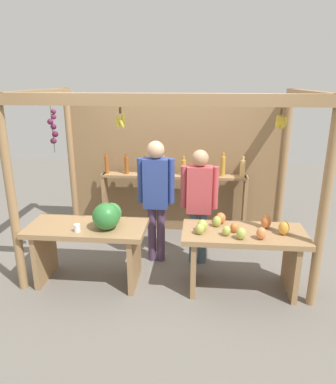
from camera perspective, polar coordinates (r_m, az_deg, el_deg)
The scene contains 7 objects.
ground_plane at distance 5.02m, azimuth 0.20°, elevation -10.40°, with size 12.00×12.00×0.00m, color slate.
market_stall at distance 4.98m, azimuth 0.65°, elevation 5.45°, with size 3.44×1.97×2.25m.
fruit_counter_left at distance 4.27m, azimuth -11.94°, elevation -6.56°, with size 1.40×0.64×1.05m.
fruit_counter_right at distance 4.15m, azimuth 11.98°, elevation -8.38°, with size 1.40×0.64×0.89m.
bottle_shelf_unit at distance 5.35m, azimuth 1.13°, elevation 0.89°, with size 2.21×0.22×1.35m.
vendor_man at distance 4.55m, azimuth -1.96°, elevation 0.13°, with size 0.48×0.22×1.65m.
vendor_woman at distance 4.53m, azimuth 5.08°, elevation -0.93°, with size 0.48×0.21×1.55m.
Camera 1 is at (0.40, -4.40, 2.38)m, focal length 32.85 mm.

